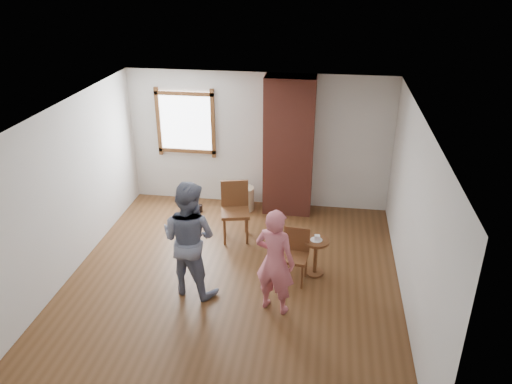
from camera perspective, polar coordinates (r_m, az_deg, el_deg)
ground at (r=7.69m, az=-2.72°, el=-10.20°), size 5.50×5.50×0.00m
room_shell at (r=7.37m, az=-2.54°, el=4.14°), size 5.04×5.52×2.62m
brick_chimney at (r=9.22m, az=3.77°, el=5.18°), size 0.90×0.50×2.60m
stoneware_crock at (r=9.64m, az=-1.29°, el=-0.75°), size 0.39×0.39×0.46m
dark_pot at (r=9.70m, az=-6.51°, el=-1.85°), size 0.17×0.17×0.13m
dining_chair_left at (r=8.58m, az=-2.41°, el=-1.75°), size 0.56×0.56×1.01m
dining_chair_right at (r=7.52m, az=4.50°, el=-6.87°), size 0.43×0.43×0.84m
side_table at (r=7.70m, az=6.83°, el=-6.73°), size 0.40×0.40×0.60m
cake_plate at (r=7.60m, az=6.91°, el=-5.44°), size 0.18×0.18×0.01m
cake_slice at (r=7.58m, az=7.00°, el=-5.23°), size 0.08×0.07×0.06m
man at (r=7.12m, az=-7.66°, el=-5.28°), size 1.00×0.87×1.74m
person_pink at (r=6.74m, az=2.18°, el=-7.94°), size 0.65×0.53×1.55m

